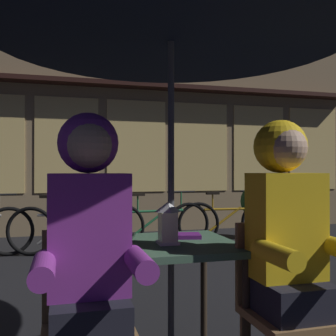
{
  "coord_description": "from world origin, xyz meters",
  "views": [
    {
      "loc": [
        -0.59,
        -2.13,
        1.14
      ],
      "look_at": [
        0.0,
        0.07,
        1.16
      ],
      "focal_mm": 42.16,
      "sensor_mm": 36.0,
      "label": 1
    }
  ],
  "objects_px": {
    "cafe_table": "(171,260)",
    "person_left_hooded": "(89,240)",
    "bicycle_fifth": "(230,222)",
    "book": "(184,236)",
    "chair_left": "(88,319)",
    "potted_plant": "(258,206)",
    "person_right_hooded": "(289,231)",
    "lantern": "(168,222)",
    "chair_right": "(283,300)",
    "bicycle_fourth": "(156,224)",
    "bicycle_third": "(69,230)",
    "patio_umbrella": "(171,8)"
  },
  "relations": [
    {
      "from": "potted_plant",
      "to": "cafe_table",
      "type": "bearing_deg",
      "value": -123.86
    },
    {
      "from": "book",
      "to": "potted_plant",
      "type": "bearing_deg",
      "value": 68.61
    },
    {
      "from": "cafe_table",
      "to": "patio_umbrella",
      "type": "distance_m",
      "value": 1.42
    },
    {
      "from": "chair_right",
      "to": "person_left_hooded",
      "type": "bearing_deg",
      "value": -176.61
    },
    {
      "from": "patio_umbrella",
      "to": "person_left_hooded",
      "type": "bearing_deg",
      "value": -138.43
    },
    {
      "from": "patio_umbrella",
      "to": "lantern",
      "type": "bearing_deg",
      "value": -121.75
    },
    {
      "from": "patio_umbrella",
      "to": "chair_right",
      "type": "xyz_separation_m",
      "value": [
        0.48,
        -0.37,
        -1.57
      ]
    },
    {
      "from": "person_left_hooded",
      "to": "book",
      "type": "height_order",
      "value": "person_left_hooded"
    },
    {
      "from": "bicycle_third",
      "to": "bicycle_fifth",
      "type": "bearing_deg",
      "value": 4.72
    },
    {
      "from": "cafe_table",
      "to": "chair_left",
      "type": "height_order",
      "value": "chair_left"
    },
    {
      "from": "chair_right",
      "to": "bicycle_fifth",
      "type": "height_order",
      "value": "chair_right"
    },
    {
      "from": "person_right_hooded",
      "to": "chair_right",
      "type": "bearing_deg",
      "value": 90.0
    },
    {
      "from": "potted_plant",
      "to": "bicycle_fourth",
      "type": "bearing_deg",
      "value": -168.32
    },
    {
      "from": "bicycle_fifth",
      "to": "book",
      "type": "relative_size",
      "value": 8.4
    },
    {
      "from": "chair_right",
      "to": "bicycle_fourth",
      "type": "distance_m",
      "value": 3.91
    },
    {
      "from": "lantern",
      "to": "chair_left",
      "type": "bearing_deg",
      "value": -144.74
    },
    {
      "from": "lantern",
      "to": "person_right_hooded",
      "type": "xyz_separation_m",
      "value": [
        0.51,
        -0.37,
        -0.01
      ]
    },
    {
      "from": "bicycle_fourth",
      "to": "book",
      "type": "bearing_deg",
      "value": -100.72
    },
    {
      "from": "cafe_table",
      "to": "book",
      "type": "xyz_separation_m",
      "value": [
        0.11,
        0.12,
        0.11
      ]
    },
    {
      "from": "bicycle_fourth",
      "to": "book",
      "type": "height_order",
      "value": "bicycle_fourth"
    },
    {
      "from": "patio_umbrella",
      "to": "potted_plant",
      "type": "bearing_deg",
      "value": 56.14
    },
    {
      "from": "lantern",
      "to": "person_left_hooded",
      "type": "height_order",
      "value": "person_left_hooded"
    },
    {
      "from": "chair_left",
      "to": "potted_plant",
      "type": "relative_size",
      "value": 0.95
    },
    {
      "from": "chair_left",
      "to": "bicycle_third",
      "type": "bearing_deg",
      "value": 90.36
    },
    {
      "from": "person_left_hooded",
      "to": "lantern",
      "type": "bearing_deg",
      "value": 39.83
    },
    {
      "from": "person_right_hooded",
      "to": "bicycle_fourth",
      "type": "bearing_deg",
      "value": 86.0
    },
    {
      "from": "cafe_table",
      "to": "person_left_hooded",
      "type": "distance_m",
      "value": 0.67
    },
    {
      "from": "person_right_hooded",
      "to": "potted_plant",
      "type": "xyz_separation_m",
      "value": [
        2.15,
        4.34,
        -0.3
      ]
    },
    {
      "from": "person_right_hooded",
      "to": "person_left_hooded",
      "type": "bearing_deg",
      "value": 180.0
    },
    {
      "from": "chair_left",
      "to": "potted_plant",
      "type": "xyz_separation_m",
      "value": [
        3.11,
        4.28,
        0.05
      ]
    },
    {
      "from": "chair_right",
      "to": "lantern",
      "type": "bearing_deg",
      "value": 148.31
    },
    {
      "from": "cafe_table",
      "to": "bicycle_third",
      "type": "relative_size",
      "value": 0.45
    },
    {
      "from": "patio_umbrella",
      "to": "bicycle_third",
      "type": "xyz_separation_m",
      "value": [
        -0.5,
        3.33,
        -1.71
      ]
    },
    {
      "from": "cafe_table",
      "to": "chair_left",
      "type": "relative_size",
      "value": 0.85
    },
    {
      "from": "chair_left",
      "to": "chair_right",
      "type": "height_order",
      "value": "same"
    },
    {
      "from": "bicycle_third",
      "to": "bicycle_fourth",
      "type": "relative_size",
      "value": 0.98
    },
    {
      "from": "chair_left",
      "to": "person_right_hooded",
      "type": "bearing_deg",
      "value": -3.39
    },
    {
      "from": "person_right_hooded",
      "to": "book",
      "type": "relative_size",
      "value": 7.0
    },
    {
      "from": "person_left_hooded",
      "to": "bicycle_third",
      "type": "height_order",
      "value": "person_left_hooded"
    },
    {
      "from": "chair_left",
      "to": "bicycle_third",
      "type": "height_order",
      "value": "chair_left"
    },
    {
      "from": "potted_plant",
      "to": "bicycle_third",
      "type": "bearing_deg",
      "value": -169.33
    },
    {
      "from": "book",
      "to": "person_left_hooded",
      "type": "bearing_deg",
      "value": -125.18
    },
    {
      "from": "bicycle_third",
      "to": "person_left_hooded",
      "type": "bearing_deg",
      "value": -89.65
    },
    {
      "from": "chair_right",
      "to": "potted_plant",
      "type": "height_order",
      "value": "potted_plant"
    },
    {
      "from": "cafe_table",
      "to": "bicycle_third",
      "type": "height_order",
      "value": "bicycle_third"
    },
    {
      "from": "patio_umbrella",
      "to": "bicycle_third",
      "type": "height_order",
      "value": "patio_umbrella"
    },
    {
      "from": "bicycle_fifth",
      "to": "bicycle_fourth",
      "type": "bearing_deg",
      "value": 179.9
    },
    {
      "from": "cafe_table",
      "to": "bicycle_fifth",
      "type": "distance_m",
      "value": 4.03
    },
    {
      "from": "bicycle_fourth",
      "to": "book",
      "type": "xyz_separation_m",
      "value": [
        -0.65,
        -3.41,
        0.41
      ]
    },
    {
      "from": "person_left_hooded",
      "to": "person_right_hooded",
      "type": "distance_m",
      "value": 0.96
    }
  ]
}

